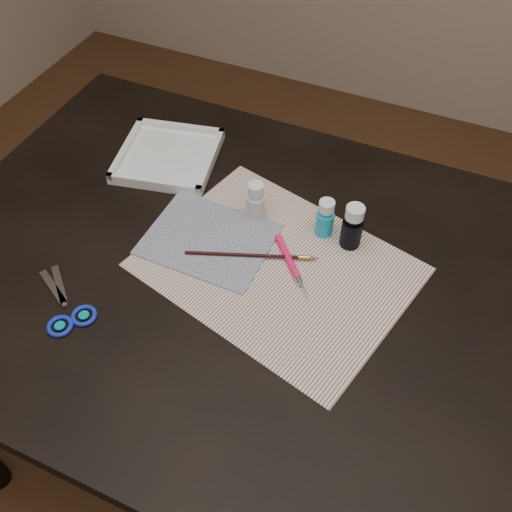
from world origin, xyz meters
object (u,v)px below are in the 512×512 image
at_px(paint_bottle_navy, 352,227).
at_px(palette_tray, 168,155).
at_px(canvas, 209,239).
at_px(scissors, 58,300).
at_px(paint_bottle_white, 256,201).
at_px(paint_bottle_cyan, 325,218).
at_px(paper, 277,267).

distance_m(paint_bottle_navy, palette_tray, 0.45).
xyz_separation_m(canvas, scissors, (-0.18, -0.24, 0.00)).
bearing_deg(paint_bottle_white, paint_bottle_cyan, 5.41).
bearing_deg(palette_tray, scissors, -87.92).
relative_size(paper, palette_tray, 2.28).
height_order(paint_bottle_white, palette_tray, paint_bottle_white).
relative_size(canvas, paint_bottle_cyan, 2.82).
xyz_separation_m(scissors, palette_tray, (-0.02, 0.42, 0.01)).
height_order(paint_bottle_white, scissors, paint_bottle_white).
bearing_deg(canvas, paint_bottle_navy, 22.01).
height_order(paint_bottle_white, paint_bottle_navy, paint_bottle_navy).
bearing_deg(canvas, palette_tray, 137.12).
height_order(paint_bottle_cyan, scissors, paint_bottle_cyan).
xyz_separation_m(paper, paint_bottle_navy, (0.11, 0.11, 0.05)).
distance_m(canvas, paint_bottle_navy, 0.28).
xyz_separation_m(paint_bottle_white, scissors, (-0.23, -0.34, -0.04)).
distance_m(scissors, palette_tray, 0.42).
xyz_separation_m(paint_bottle_cyan, palette_tray, (-0.39, 0.07, -0.03)).
relative_size(paper, paint_bottle_cyan, 5.60).
xyz_separation_m(paper, paint_bottle_cyan, (0.05, 0.12, 0.04)).
distance_m(paint_bottle_navy, scissors, 0.55).
relative_size(scissors, palette_tray, 0.85).
height_order(canvas, palette_tray, palette_tray).
height_order(paper, paint_bottle_white, paint_bottle_white).
relative_size(paint_bottle_cyan, palette_tray, 0.41).
bearing_deg(paint_bottle_white, paint_bottle_navy, 1.93).
relative_size(paper, scissors, 2.69).
bearing_deg(paint_bottle_navy, palette_tray, 170.30).
height_order(paper, canvas, canvas).
bearing_deg(paint_bottle_navy, scissors, -141.40).
bearing_deg(paper, paint_bottle_navy, 46.52).
bearing_deg(scissors, paper, -115.98).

